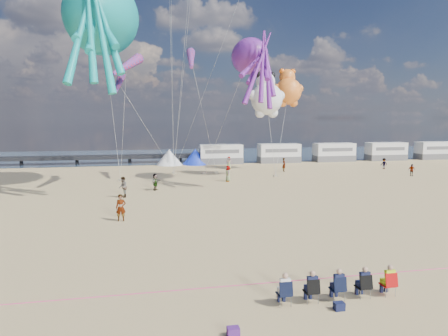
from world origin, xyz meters
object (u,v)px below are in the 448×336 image
Objects in this scene: beachgoer_6 at (229,163)px; windsock_left at (126,66)px; beachgoer_1 at (123,187)px; cooler_navy at (339,306)px; cooler_purple at (233,332)px; tent_blue at (195,157)px; sandbag_e at (174,173)px; motorhome_3 at (386,151)px; spectator_row at (337,284)px; beachgoer_3 at (412,170)px; sandbag_d at (216,172)px; sandbag_c at (275,176)px; beachgoer_4 at (155,182)px; sandbag_a at (121,181)px; motorhome_2 at (334,152)px; beachgoer_5 at (284,165)px; windsock_mid at (191,59)px; beachgoer_0 at (228,174)px; kite_octopus_teal at (101,17)px; beachgoer_2 at (384,164)px; sandbag_b at (204,173)px; tent_white at (169,157)px; motorhome_4 at (435,150)px; kite_teddy_orange at (288,91)px; motorhome_1 at (279,153)px; kite_panda at (267,99)px; windsock_right at (119,83)px; motorhome_0 at (221,154)px; kite_octopus_purple at (249,56)px.

windsock_left is (-13.02, -13.67, 11.23)m from beachgoer_6.
cooler_navy is at bearing 13.52° from beachgoer_1.
cooler_purple is 1.05× the size of cooler_navy.
tent_blue is 8.00× the size of sandbag_e.
spectator_row is (-32.71, -47.02, -0.85)m from motorhome_3.
windsock_left is at bearing -166.08° from beachgoer_3.
sandbag_c is at bearing -34.13° from sandbag_d.
sandbag_a is at bearing 58.26° from beachgoer_4.
beachgoer_4 reaches higher than spectator_row.
motorhome_2 reaches higher than beachgoer_5.
windsock_mid is at bearing 131.17° from beachgoer_1.
beachgoer_6 reaches higher than sandbag_d.
sandbag_d is at bearing 20.99° from sandbag_a.
beachgoer_1 is 1.26× the size of beachgoer_3.
kite_octopus_teal is at bearing -87.20° from beachgoer_0.
windsock_mid reaches higher than beachgoer_2.
cooler_purple is at bearing -166.54° from cooler_navy.
windsock_left reaches higher than beachgoer_5.
cooler_navy reaches higher than sandbag_c.
beachgoer_6 reaches higher than sandbag_b.
spectator_row is at bearing -4.84° from beachgoer_0.
beachgoer_0 is 15.75m from windsock_left.
spectator_row reaches higher than sandbag_d.
beachgoer_1 reaches higher than beachgoer_5.
beachgoer_4 reaches higher than sandbag_b.
tent_white is 21.46m from beachgoer_4.
cooler_navy is at bearing -131.64° from motorhome_4.
kite_teddy_orange reaches higher than sandbag_d.
beachgoer_2 is (11.75, -10.73, -0.74)m from motorhome_1.
sandbag_b is 12.26m from kite_panda.
beachgoer_4 is 0.26× the size of kite_panda.
beachgoer_3 is at bearing -57.89° from motorhome_1.
tent_blue is at bearing 43.58° from kite_octopus_teal.
beachgoer_0 is at bearing 86.06° from cooler_navy.
sandbag_e is 0.09× the size of windsock_mid.
tent_blue reaches higher than sandbag_d.
kite_teddy_orange is at bearing 158.06° from beachgoer_3.
sandbag_a is at bearing 124.43° from windsock_left.
kite_panda is 10.24m from windsock_mid.
windsock_mid is 1.28× the size of windsock_right.
windsock_mid is (-34.87, -16.26, 11.99)m from motorhome_3.
beachgoer_1 is at bearing -106.68° from beachgoer_6.
sandbag_d is at bearing -103.65° from motorhome_0.
sandbag_c is 0.08× the size of kite_teddy_orange.
motorhome_2 is 1.20× the size of windsock_mid.
beachgoer_1 is at bearing 111.05° from cooler_navy.
kite_panda reaches higher than sandbag_d.
kite_octopus_purple is (2.30, -7.60, 13.60)m from sandbag_d.
sandbag_b is 0.12× the size of windsock_right.
motorhome_4 is 0.65× the size of kite_octopus_purple.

